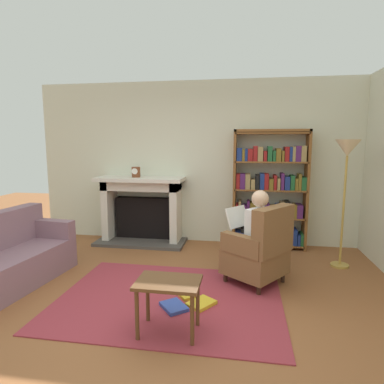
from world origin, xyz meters
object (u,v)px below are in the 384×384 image
fireplace (142,208)px  sofa_floral (2,261)px  mantel_clock (136,172)px  seated_reader (252,232)px  armchair_reading (260,250)px  floor_lamp (347,160)px  side_table (168,289)px  bookshelf (270,191)px

fireplace → sofa_floral: (-1.05, -2.02, -0.27)m
mantel_clock → seated_reader: mantel_clock is taller
armchair_reading → floor_lamp: 1.71m
armchair_reading → side_table: size_ratio=1.73×
fireplace → armchair_reading: size_ratio=1.54×
side_table → mantel_clock: bearing=114.4°
fireplace → mantel_clock: size_ratio=8.72×
sofa_floral → side_table: bearing=-100.0°
armchair_reading → floor_lamp: floor_lamp is taller
bookshelf → armchair_reading: 1.57m
bookshelf → seated_reader: (-0.30, -1.40, -0.30)m
mantel_clock → armchair_reading: (1.98, -1.34, -0.78)m
floor_lamp → bookshelf: bearing=142.3°
bookshelf → side_table: (-1.03, -2.66, -0.51)m
bookshelf → sofa_floral: 3.83m
mantel_clock → side_table: (1.14, -2.52, -0.80)m
floor_lamp → mantel_clock: bearing=169.5°
floor_lamp → side_table: bearing=-135.1°
floor_lamp → fireplace: bearing=167.4°
mantel_clock → sofa_floral: bearing=-117.3°
fireplace → side_table: size_ratio=2.67×
bookshelf → armchair_reading: bearing=-97.8°
seated_reader → floor_lamp: 1.63m
seated_reader → bookshelf: bearing=-155.4°
mantel_clock → floor_lamp: bearing=-10.5°
fireplace → mantel_clock: 0.63m
fireplace → seated_reader: bearing=-36.9°
fireplace → bookshelf: (2.12, 0.03, 0.33)m
sofa_floral → bookshelf: bearing=-51.3°
mantel_clock → side_table: size_ratio=0.31×
seated_reader → armchair_reading: bearing=90.0°
mantel_clock → floor_lamp: (3.10, -0.58, 0.26)m
armchair_reading → floor_lamp: bearing=160.6°
bookshelf → floor_lamp: size_ratio=1.09×
fireplace → armchair_reading: 2.40m
floor_lamp → seated_reader: bearing=-150.5°
fireplace → bookshelf: 2.14m
mantel_clock → armchair_reading: bearing=-34.1°
armchair_reading → seated_reader: bearing=-90.0°
side_table → floor_lamp: size_ratio=0.32×
mantel_clock → floor_lamp: floor_lamp is taller
fireplace → armchair_reading: bearing=-36.9°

